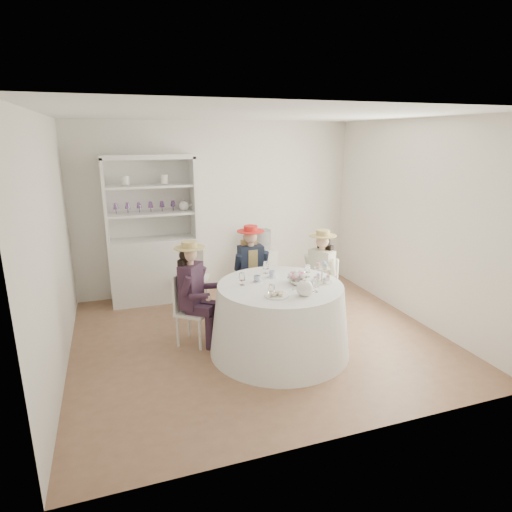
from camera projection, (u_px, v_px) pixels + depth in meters
name	position (u px, v px, depth m)	size (l,w,h in m)	color
ground	(259.00, 337.00, 5.44)	(4.50, 4.50, 0.00)	brown
ceiling	(259.00, 114.00, 4.71)	(4.50, 4.50, 0.00)	white
wall_back	(218.00, 208.00, 6.90)	(4.50, 4.50, 0.00)	white
wall_front	(345.00, 289.00, 3.26)	(4.50, 4.50, 0.00)	white
wall_left	(52.00, 250.00, 4.38)	(4.50, 4.50, 0.00)	white
wall_right	(416.00, 222.00, 5.78)	(4.50, 4.50, 0.00)	white
tea_table	(280.00, 318.00, 5.01)	(1.65, 1.65, 0.83)	white
hutch	(154.00, 251.00, 6.50)	(1.41, 0.75, 2.22)	silver
side_table	(261.00, 269.00, 7.15)	(0.42, 0.42, 0.66)	silver
hatbox	(261.00, 240.00, 7.02)	(0.33, 0.33, 0.33)	black
guest_left	(193.00, 287.00, 5.10)	(0.55, 0.53, 1.29)	silver
guest_mid	(251.00, 266.00, 5.88)	(0.47, 0.49, 1.31)	silver
guest_right	(320.00, 271.00, 5.76)	(0.54, 0.49, 1.28)	silver
spare_chair	(194.00, 276.00, 6.27)	(0.49, 0.49, 0.92)	silver
teacup_a	(257.00, 279.00, 4.98)	(0.08, 0.08, 0.07)	white
teacup_b	(272.00, 274.00, 5.14)	(0.08, 0.08, 0.07)	white
teacup_c	(298.00, 278.00, 5.03)	(0.08, 0.08, 0.06)	white
flower_bowl	(298.00, 282.00, 4.90)	(0.20, 0.20, 0.05)	white
flower_arrangement	(298.00, 276.00, 4.95)	(0.17, 0.17, 0.06)	pink
table_teapot	(305.00, 288.00, 4.54)	(0.26, 0.18, 0.19)	white
sandwich_plate	(277.00, 295.00, 4.54)	(0.26, 0.26, 0.06)	white
cupcake_stand	(322.00, 275.00, 4.96)	(0.25, 0.25, 0.23)	white
stemware_set	(280.00, 278.00, 4.87)	(0.92, 0.88, 0.15)	white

